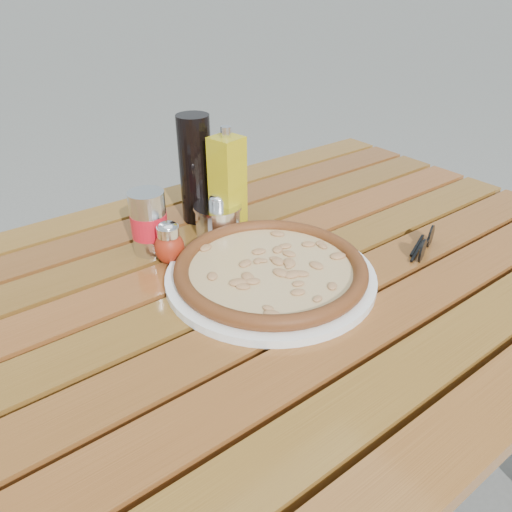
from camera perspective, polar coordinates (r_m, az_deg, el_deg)
table at (r=0.92m, az=0.77°, el=-6.22°), size 1.40×0.90×0.75m
plate at (r=0.86m, az=1.67°, el=-2.28°), size 0.42×0.42×0.01m
pizza at (r=0.85m, az=1.69°, el=-1.39°), size 0.43×0.43×0.03m
pepper_shaker at (r=0.91m, az=-9.91°, el=1.43°), size 0.06×0.06×0.08m
oregano_shaker at (r=1.00m, az=-4.27°, el=4.86°), size 0.06×0.06×0.08m
dark_bottle at (r=1.03m, az=-6.91°, el=9.81°), size 0.09×0.09×0.22m
soda_can at (r=0.94m, az=-12.12°, el=3.72°), size 0.09×0.09×0.12m
olive_oil_cruet at (r=0.99m, az=-3.27°, el=8.26°), size 0.07×0.07×0.21m
parmesan_tin at (r=1.00m, az=-4.36°, el=4.32°), size 0.12×0.12×0.07m
sunglasses at (r=0.99m, az=18.74°, el=1.29°), size 0.11×0.06×0.04m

